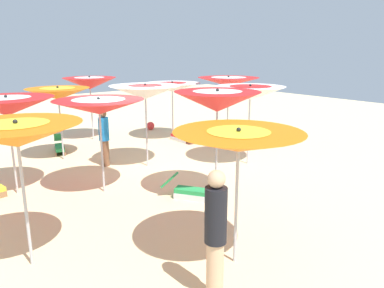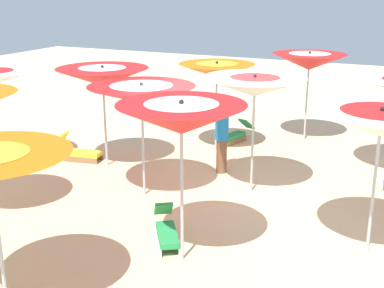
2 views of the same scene
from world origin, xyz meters
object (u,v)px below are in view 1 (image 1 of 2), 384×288
object	(u,v)px
beach_umbrella_9	(250,93)
lounger_2	(183,136)
beach_umbrella_7	(17,135)
beach_umbrella_6	(99,107)
beach_umbrella_11	(238,141)
beach_umbrella_0	(90,83)
beach_umbrella_1	(58,94)
beach_umbrella_2	(7,106)
lounger_3	(189,190)
beachgoer_1	(104,137)
beach_ball	(151,126)
beach_umbrella_5	(145,92)
beach_umbrella_10	(217,101)
lounger_0	(60,146)
beach_umbrella_4	(172,87)
beach_umbrella_8	(228,82)
beachgoer_0	(215,233)

from	to	relation	value
beach_umbrella_9	lounger_2	world-z (taller)	beach_umbrella_9
beach_umbrella_7	beach_umbrella_6	bearing A→B (deg)	43.73
beach_umbrella_9	beach_umbrella_11	bearing A→B (deg)	-138.94
beach_umbrella_0	beach_umbrella_1	size ratio (longest dim) A/B	1.05
beach_umbrella_2	beach_umbrella_7	size ratio (longest dim) A/B	1.00
beach_umbrella_7	lounger_3	size ratio (longest dim) A/B	2.05
beachgoer_1	beach_umbrella_6	bearing A→B (deg)	77.86
lounger_3	beach_ball	bearing A→B (deg)	120.59
beach_umbrella_5	lounger_3	xyz separation A→B (m)	(-0.55, -2.73, -2.01)
beachgoer_1	beach_umbrella_10	bearing A→B (deg)	117.58
beach_umbrella_2	lounger_2	size ratio (longest dim) A/B	1.88
beach_umbrella_9	lounger_0	bearing A→B (deg)	130.03
beach_umbrella_4	beach_ball	world-z (taller)	beach_umbrella_4
lounger_2	lounger_3	xyz separation A→B (m)	(-3.17, -4.45, -0.00)
beach_umbrella_4	beach_umbrella_5	world-z (taller)	beach_umbrella_5
beach_umbrella_2	beach_ball	distance (m)	7.94
lounger_0	lounger_3	xyz separation A→B (m)	(0.98, -5.88, -0.00)
beach_umbrella_8	beach_umbrella_10	distance (m)	5.72
beach_umbrella_11	beachgoer_1	bearing A→B (deg)	84.13
beach_umbrella_2	beachgoer_1	world-z (taller)	beach_umbrella_2
beach_umbrella_0	beach_umbrella_4	world-z (taller)	beach_umbrella_0
beach_umbrella_4	lounger_0	distance (m)	4.62
beach_umbrella_1	beach_umbrella_7	size ratio (longest dim) A/B	0.97
beach_umbrella_10	beach_umbrella_9	bearing A→B (deg)	28.90
lounger_2	lounger_0	bearing A→B (deg)	68.61
beach_umbrella_5	beach_umbrella_6	world-z (taller)	beach_umbrella_5
beach_umbrella_6	beach_umbrella_10	size ratio (longest dim) A/B	0.91
beach_umbrella_4	lounger_3	size ratio (longest dim) A/B	1.90
beach_umbrella_1	beach_umbrella_7	xyz separation A→B (m)	(-2.52, -5.56, 0.08)
beach_umbrella_2	beach_umbrella_4	xyz separation A→B (m)	(6.29, 2.32, -0.13)
lounger_2	beach_umbrella_2	bearing A→B (deg)	102.15
beach_umbrella_5	beachgoer_0	xyz separation A→B (m)	(-2.49, -5.79, -1.20)
beach_umbrella_7	lounger_3	xyz separation A→B (m)	(3.69, 0.58, -1.96)
beach_umbrella_2	lounger_0	distance (m)	4.17
beach_umbrella_1	beach_umbrella_6	xyz separation A→B (m)	(-0.20, -3.34, 0.02)
beach_umbrella_0	beachgoer_0	distance (m)	10.37
beach_umbrella_7	lounger_0	distance (m)	7.27
beach_umbrella_5	beach_umbrella_0	bearing A→B (deg)	88.18
beach_umbrella_5	beachgoer_1	distance (m)	1.83
beach_umbrella_1	beach_umbrella_10	xyz separation A→B (m)	(1.65, -5.38, 0.21)
beach_umbrella_0	beach_umbrella_10	bearing A→B (deg)	-91.62
beach_umbrella_2	beach_umbrella_6	bearing A→B (deg)	-34.89
beach_umbrella_9	lounger_2	distance (m)	3.93
beach_umbrella_4	beachgoer_1	xyz separation A→B (m)	(-3.64, -1.63, -1.12)
beach_umbrella_4	beach_umbrella_1	bearing A→B (deg)	-177.82
beach_umbrella_1	beach_umbrella_2	xyz separation A→B (m)	(-1.91, -2.15, 0.05)
beach_umbrella_2	beach_umbrella_9	bearing A→B (deg)	-16.17
beach_umbrella_2	beach_umbrella_10	distance (m)	4.80
beach_umbrella_2	beach_umbrella_8	size ratio (longest dim) A/B	0.97
beach_umbrella_9	beach_ball	xyz separation A→B (m)	(0.29, 5.99, -1.99)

